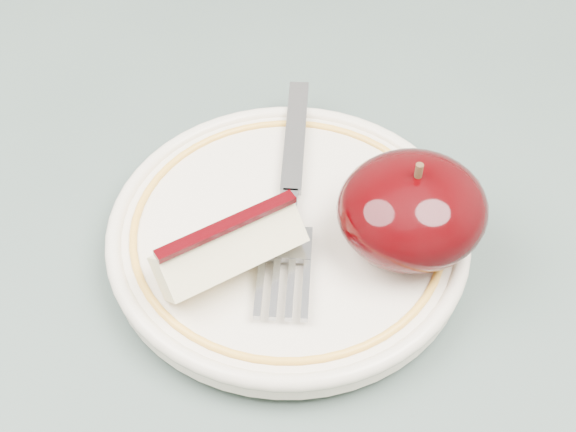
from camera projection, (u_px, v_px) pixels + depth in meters
name	position (u px, v px, depth m)	size (l,w,h in m)	color
plate	(288.00, 233.00, 0.44)	(0.20, 0.20, 0.02)	beige
apple_half	(412.00, 209.00, 0.41)	(0.08, 0.08, 0.06)	black
apple_wedge	(229.00, 248.00, 0.41)	(0.08, 0.05, 0.04)	beige
fork	(290.00, 194.00, 0.45)	(0.09, 0.17, 0.00)	gray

